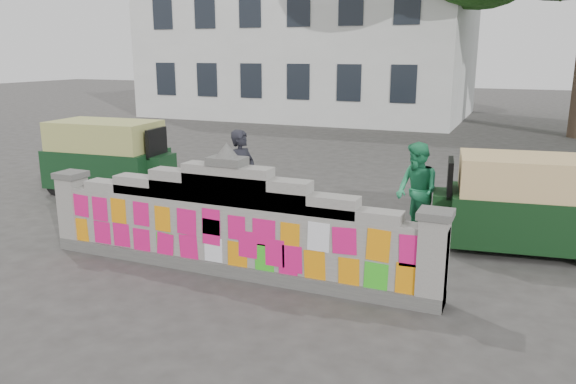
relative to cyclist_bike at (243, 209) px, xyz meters
name	(u,v)px	position (x,y,z in m)	size (l,w,h in m)	color
ground	(230,273)	(0.65, -1.69, -0.50)	(100.00, 100.00, 0.00)	#383533
parapet_wall	(229,226)	(0.65, -1.69, 0.25)	(6.48, 0.44, 2.01)	#4C4C49
building	(313,39)	(-6.35, 20.30, 3.51)	(16.00, 10.00, 8.90)	silver
cyclist_bike	(243,209)	(0.00, 0.00, 0.00)	(0.67, 1.92, 1.01)	black
cyclist_rider	(242,191)	(0.00, 0.00, 0.35)	(0.62, 0.41, 1.71)	black
pedestrian	(417,191)	(2.93, 1.09, 0.37)	(0.85, 0.66, 1.75)	#2A9C63
rickshaw_left	(109,156)	(-4.42, 1.64, 0.39)	(3.17, 1.65, 1.72)	#113318
rickshaw_right	(525,203)	(4.72, 1.14, 0.34)	(3.00, 1.70, 1.62)	black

